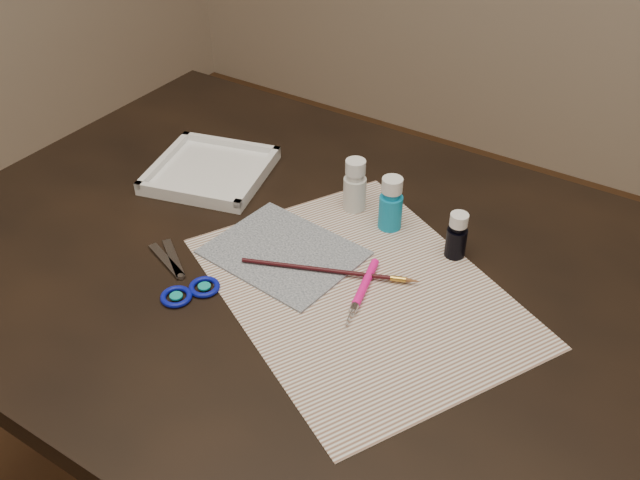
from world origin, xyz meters
The scene contains 10 objects.
table centered at (0.00, 0.00, 0.38)m, with size 1.30×0.90×0.75m, color black.
paper centered at (0.08, -0.02, 0.75)m, with size 0.48×0.37×0.00m, color silver.
canvas centered at (-0.06, -0.01, 0.75)m, with size 0.22×0.18×0.00m, color black.
paint_bottle_white centered at (-0.04, 0.16, 0.80)m, with size 0.04×0.04×0.09m, color silver.
paint_bottle_cyan centered at (0.04, 0.15, 0.80)m, with size 0.04×0.04×0.09m, color #108DC0.
paint_bottle_navy centered at (0.16, 0.14, 0.79)m, with size 0.03×0.03×0.08m, color black.
paintbrush centered at (0.03, -0.01, 0.76)m, with size 0.27×0.01×0.01m, color black, non-canonical shape.
craft_knife centered at (0.09, -0.03, 0.76)m, with size 0.15×0.01×0.01m, color #FF1391, non-canonical shape.
scissors centered at (-0.18, -0.14, 0.75)m, with size 0.18×0.09×0.01m, color silver, non-canonical shape.
palette_tray centered at (-0.31, 0.11, 0.76)m, with size 0.20×0.20×0.02m, color white.
Camera 1 is at (0.46, -0.71, 1.44)m, focal length 40.00 mm.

